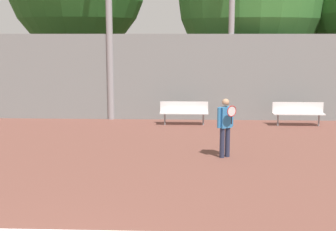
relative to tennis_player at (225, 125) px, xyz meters
The scene contains 5 objects.
tennis_player is the anchor object (origin of this frame).
bench_courtside_far 5.77m from the tennis_player, 56.56° to the left, with size 1.94×0.40×0.89m.
bench_by_gate 4.97m from the tennis_player, 104.04° to the left, with size 1.86×0.40×0.89m.
back_fence 6.84m from the tennis_player, 119.54° to the left, with size 32.20×0.06×3.48m.
tree_green_tall 10.59m from the tennis_player, 79.03° to the left, with size 6.74×6.74×8.39m.
Camera 1 is at (2.25, -5.57, 3.49)m, focal length 50.00 mm.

